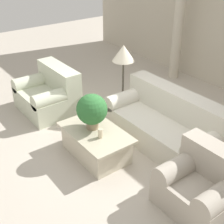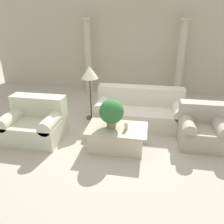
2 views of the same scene
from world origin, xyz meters
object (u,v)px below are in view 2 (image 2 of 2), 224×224
Objects in this scene: coffee_table at (117,137)px; armchair at (202,128)px; floor_lamp at (90,75)px; loveseat at (35,122)px; sofa_long at (139,110)px; potted_plant at (111,112)px.

coffee_table is 1.74m from armchair.
coffee_table is at bearing -55.01° from floor_lamp.
floor_lamp reaches higher than loveseat.
armchair reaches higher than coffee_table.
armchair is at bearing 5.47° from loveseat.
potted_plant reaches higher than sofa_long.
potted_plant is (1.67, -0.10, 0.40)m from loveseat.
sofa_long is at bearing -2.67° from floor_lamp.
potted_plant is (-0.48, -1.13, 0.41)m from sofa_long.
sofa_long is at bearing 72.01° from coffee_table.
coffee_table is 1.28× the size of armchair.
floor_lamp is (0.94, 1.09, 0.79)m from loveseat.
loveseat is 1.72m from potted_plant.
armchair is (1.68, 0.45, 0.12)m from coffee_table.
floor_lamp is 1.48× the size of armchair.
armchair is (3.46, 0.33, -0.01)m from loveseat.
loveseat is 0.87× the size of floor_lamp.
sofa_long is at bearing 151.80° from armchair.
loveseat reaches higher than coffee_table.
floor_lamp is (-0.73, 1.19, 0.39)m from potted_plant.
sofa_long reaches higher than armchair.
sofa_long reaches higher than coffee_table.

